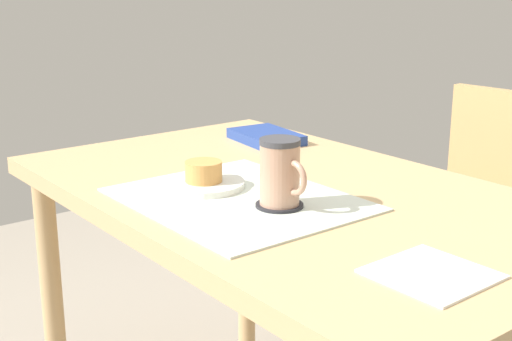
% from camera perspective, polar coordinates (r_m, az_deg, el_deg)
% --- Properties ---
extents(dining_table, '(1.16, 0.69, 0.74)m').
position_cam_1_polar(dining_table, '(1.40, 2.81, -5.04)').
color(dining_table, tan).
rests_on(dining_table, ground_plane).
extents(wooden_chair, '(0.45, 0.45, 0.84)m').
position_cam_1_polar(wooden_chair, '(1.97, 17.80, -5.04)').
color(wooden_chair, tan).
rests_on(wooden_chair, ground_plane).
extents(placemat, '(0.43, 0.35, 0.00)m').
position_cam_1_polar(placemat, '(1.31, -1.38, -2.32)').
color(placemat, silver).
rests_on(placemat, dining_table).
extents(pastry_plate, '(0.16, 0.16, 0.01)m').
position_cam_1_polar(pastry_plate, '(1.37, -4.19, -1.10)').
color(pastry_plate, silver).
rests_on(pastry_plate, placemat).
extents(pastry, '(0.07, 0.07, 0.04)m').
position_cam_1_polar(pastry, '(1.37, -4.21, -0.07)').
color(pastry, tan).
rests_on(pastry, pastry_plate).
extents(coffee_coaster, '(0.09, 0.09, 0.00)m').
position_cam_1_polar(coffee_coaster, '(1.26, 1.89, -2.78)').
color(coffee_coaster, '#232328').
rests_on(coffee_coaster, placemat).
extents(coffee_mug, '(0.10, 0.07, 0.12)m').
position_cam_1_polar(coffee_mug, '(1.24, 1.99, -0.12)').
color(coffee_mug, tan).
rests_on(coffee_mug, coffee_coaster).
extents(paper_napkin, '(0.15, 0.15, 0.00)m').
position_cam_1_polar(paper_napkin, '(1.03, 13.87, -8.03)').
color(paper_napkin, white).
rests_on(paper_napkin, dining_table).
extents(small_book, '(0.19, 0.15, 0.02)m').
position_cam_1_polar(small_book, '(1.75, 0.82, 2.72)').
color(small_book, navy).
rests_on(small_book, dining_table).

